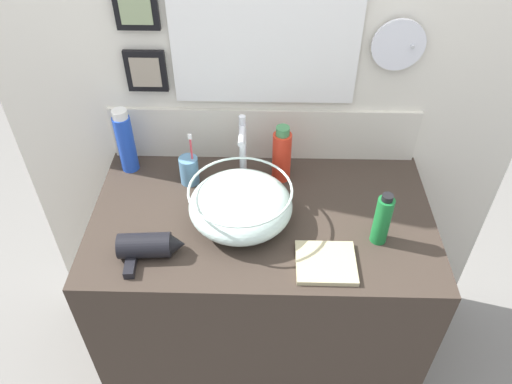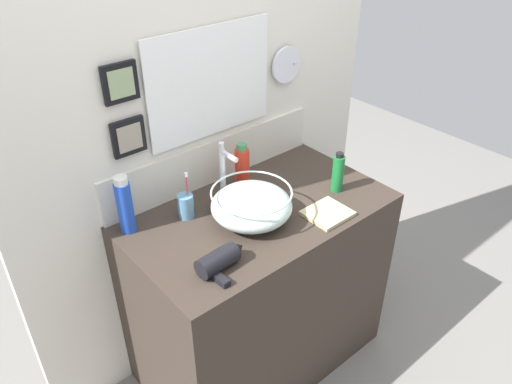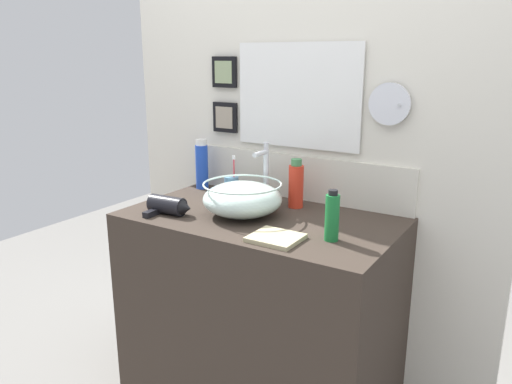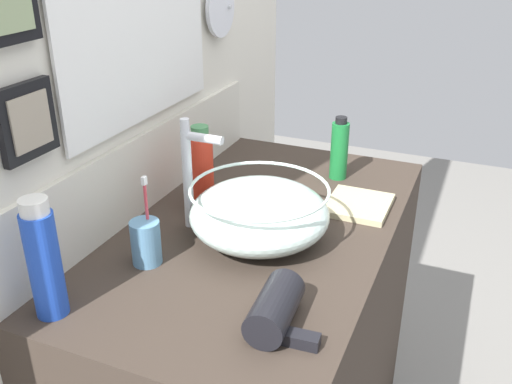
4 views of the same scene
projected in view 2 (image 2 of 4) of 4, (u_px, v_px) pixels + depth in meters
ground_plane at (259, 354)px, 2.57m from camera, size 6.00×6.00×0.00m
vanity_counter at (259, 290)px, 2.32m from camera, size 1.12×0.64×0.91m
back_panel at (208, 125)px, 2.15m from camera, size 1.84×0.09×2.34m
glass_bowl_sink at (252, 205)px, 1.98m from camera, size 0.33×0.33×0.14m
faucet at (224, 170)px, 2.05m from camera, size 0.02×0.11×0.28m
hair_drier at (221, 259)px, 1.76m from camera, size 0.20×0.14×0.08m
toothbrush_cup at (186, 206)px, 2.01m from camera, size 0.07×0.07×0.20m
lotion_bottle at (125, 205)px, 1.90m from camera, size 0.06×0.06×0.24m
soap_dispenser at (338, 173)px, 2.16m from camera, size 0.05×0.05×0.19m
spray_bottle at (242, 167)px, 2.18m from camera, size 0.06×0.06×0.21m
hand_towel at (327, 213)px, 2.04m from camera, size 0.18×0.16×0.02m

